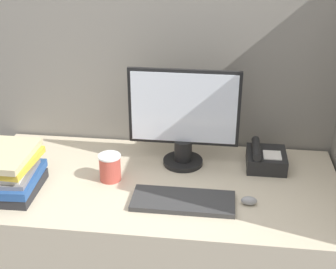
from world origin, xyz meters
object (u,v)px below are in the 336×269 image
(monitor, at_px, (184,120))
(book_stack, at_px, (8,172))
(mouse, at_px, (249,201))
(desk_telephone, at_px, (265,159))
(coffee_cup, at_px, (110,167))
(keyboard, at_px, (183,201))

(monitor, height_order, book_stack, monitor)
(book_stack, bearing_deg, mouse, 0.92)
(mouse, height_order, desk_telephone, desk_telephone)
(mouse, height_order, coffee_cup, coffee_cup)
(book_stack, bearing_deg, monitor, 24.71)
(book_stack, bearing_deg, coffee_cup, 19.03)
(book_stack, bearing_deg, keyboard, -0.59)
(monitor, xyz_separation_m, book_stack, (-0.68, -0.31, -0.13))
(monitor, relative_size, book_stack, 1.60)
(mouse, bearing_deg, monitor, 134.00)
(keyboard, xyz_separation_m, mouse, (0.25, 0.02, 0.01))
(mouse, xyz_separation_m, coffee_cup, (-0.58, 0.12, 0.04))
(mouse, distance_m, book_stack, 0.96)
(monitor, bearing_deg, book_stack, -155.29)
(mouse, bearing_deg, book_stack, -179.08)
(coffee_cup, bearing_deg, monitor, 31.48)
(monitor, distance_m, coffee_cup, 0.38)
(mouse, relative_size, book_stack, 0.21)
(keyboard, bearing_deg, desk_telephone, 45.00)
(mouse, bearing_deg, keyboard, -174.88)
(keyboard, distance_m, mouse, 0.26)
(keyboard, relative_size, book_stack, 1.34)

